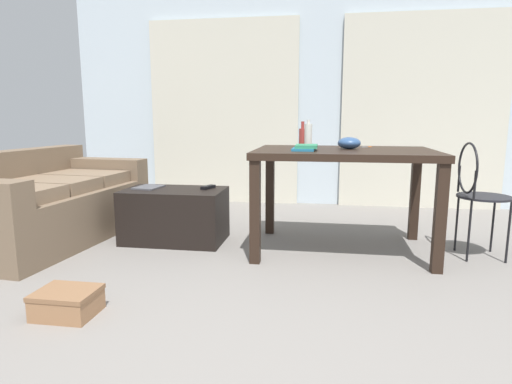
% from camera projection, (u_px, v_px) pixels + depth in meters
% --- Properties ---
extents(ground_plane, '(8.34, 8.34, 0.00)m').
position_uv_depth(ground_plane, '(312.00, 260.00, 3.05)').
color(ground_plane, gray).
extents(wall_back, '(5.84, 0.10, 2.47)m').
position_uv_depth(wall_back, '(320.00, 97.00, 4.92)').
color(wall_back, silver).
rests_on(wall_back, ground).
extents(curtains, '(3.99, 0.03, 2.12)m').
position_uv_depth(curtains, '(320.00, 113.00, 4.86)').
color(curtains, beige).
rests_on(curtains, ground).
extents(couch, '(1.05, 1.77, 0.73)m').
position_uv_depth(couch, '(45.00, 204.00, 3.53)').
color(couch, brown).
rests_on(couch, ground).
extents(coffee_table, '(0.80, 0.48, 0.43)m').
position_uv_depth(coffee_table, '(175.00, 215.00, 3.50)').
color(coffee_table, black).
rests_on(coffee_table, ground).
extents(craft_table, '(1.30, 0.90, 0.77)m').
position_uv_depth(craft_table, '(344.00, 163.00, 3.18)').
color(craft_table, black).
rests_on(craft_table, ground).
extents(wire_chair, '(0.37, 0.37, 0.83)m').
position_uv_depth(wire_chair, '(476.00, 186.00, 3.06)').
color(wire_chair, black).
rests_on(wire_chair, ground).
extents(bottle_near, '(0.06, 0.06, 0.20)m').
position_uv_depth(bottle_near, '(303.00, 137.00, 3.50)').
color(bottle_near, '#99332D').
rests_on(bottle_near, craft_table).
extents(bottle_far, '(0.06, 0.06, 0.22)m').
position_uv_depth(bottle_far, '(308.00, 136.00, 3.33)').
color(bottle_far, beige).
rests_on(bottle_far, craft_table).
extents(bowl, '(0.17, 0.17, 0.09)m').
position_uv_depth(bowl, '(349.00, 143.00, 3.21)').
color(bowl, '#2D4C7A').
rests_on(bowl, craft_table).
extents(book_stack, '(0.18, 0.25, 0.04)m').
position_uv_depth(book_stack, '(305.00, 148.00, 3.08)').
color(book_stack, '#1E668C').
rests_on(book_stack, craft_table).
extents(scissors, '(0.10, 0.08, 0.00)m').
position_uv_depth(scissors, '(367.00, 147.00, 3.42)').
color(scissors, '#9EA0A5').
rests_on(scissors, craft_table).
extents(tv_remote_primary, '(0.10, 0.15, 0.02)m').
position_uv_depth(tv_remote_primary, '(208.00, 187.00, 3.50)').
color(tv_remote_primary, black).
rests_on(tv_remote_primary, coffee_table).
extents(magazine, '(0.22, 0.26, 0.01)m').
position_uv_depth(magazine, '(149.00, 187.00, 3.54)').
color(magazine, '#4C4C51').
rests_on(magazine, coffee_table).
extents(shoebox, '(0.30, 0.24, 0.13)m').
position_uv_depth(shoebox, '(67.00, 303.00, 2.19)').
color(shoebox, '#996B47').
rests_on(shoebox, ground).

